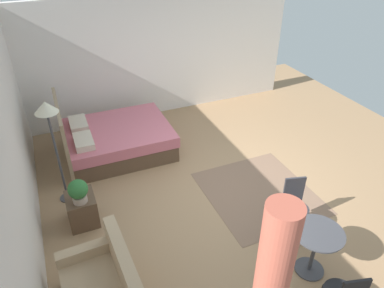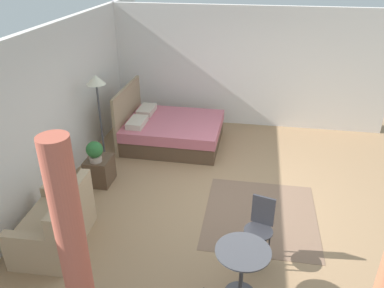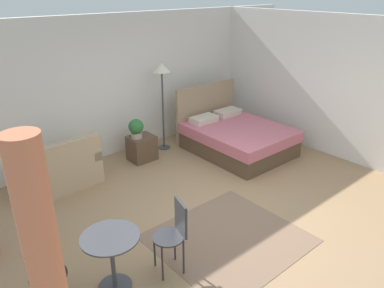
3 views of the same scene
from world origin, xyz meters
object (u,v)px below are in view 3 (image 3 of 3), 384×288
object	(u,v)px
cafe_chair_near_window	(175,230)
couch	(61,171)
bed	(236,137)
potted_plant	(136,128)
nightstand	(142,148)
balcony_table	(112,252)
cafe_chair_near_couch	(38,272)
floor_lamp	(162,76)

from	to	relation	value
cafe_chair_near_window	couch	bearing A→B (deg)	94.78
bed	potted_plant	bearing A→B (deg)	153.51
nightstand	potted_plant	xyz separation A→B (m)	(-0.10, -0.00, 0.44)
cafe_chair_near_window	balcony_table	bearing A→B (deg)	164.56
bed	cafe_chair_near_couch	distance (m)	4.76
bed	nightstand	bearing A→B (deg)	152.17
potted_plant	floor_lamp	distance (m)	1.15
nightstand	cafe_chair_near_window	xyz separation A→B (m)	(-1.38, -2.80, 0.31)
floor_lamp	cafe_chair_near_window	size ratio (longest dim) A/B	1.95
couch	balcony_table	xyz separation A→B (m)	(-0.48, -2.59, 0.19)
floor_lamp	cafe_chair_near_window	distance (m)	3.74
couch	floor_lamp	xyz separation A→B (m)	(2.27, 0.19, 1.22)
bed	couch	distance (m)	3.42
nightstand	bed	bearing A→B (deg)	-27.83
floor_lamp	cafe_chair_near_window	xyz separation A→B (m)	(-2.04, -2.98, -0.97)
potted_plant	floor_lamp	world-z (taller)	floor_lamp
nightstand	cafe_chair_near_couch	size ratio (longest dim) A/B	0.56
nightstand	balcony_table	world-z (taller)	balcony_table
couch	cafe_chair_near_couch	bearing A→B (deg)	-116.56
nightstand	floor_lamp	bearing A→B (deg)	14.67
nightstand	balcony_table	distance (m)	3.35
balcony_table	cafe_chair_near_couch	bearing A→B (deg)	165.32
couch	potted_plant	distance (m)	1.56
potted_plant	nightstand	bearing A→B (deg)	0.14
nightstand	couch	bearing A→B (deg)	-179.35
floor_lamp	nightstand	bearing A→B (deg)	-165.33
potted_plant	balcony_table	size ratio (longest dim) A/B	0.53
nightstand	balcony_table	size ratio (longest dim) A/B	0.69
potted_plant	couch	bearing A→B (deg)	-179.31
nightstand	cafe_chair_near_couch	world-z (taller)	cafe_chair_near_couch
couch	potted_plant	bearing A→B (deg)	0.69
floor_lamp	bed	bearing A→B (deg)	-45.92
balcony_table	cafe_chair_near_window	xyz separation A→B (m)	(0.71, -0.20, 0.06)
floor_lamp	balcony_table	distance (m)	4.05
bed	couch	xyz separation A→B (m)	(-3.31, 0.88, -0.00)
couch	balcony_table	size ratio (longest dim) A/B	1.76
bed	balcony_table	distance (m)	4.16
bed	couch	size ratio (longest dim) A/B	1.63
cafe_chair_near_window	cafe_chair_near_couch	distance (m)	1.48
cafe_chair_near_window	cafe_chair_near_couch	size ratio (longest dim) A/B	1.05
cafe_chair_near_window	cafe_chair_near_couch	bearing A→B (deg)	164.94
couch	potted_plant	size ratio (longest dim) A/B	3.32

